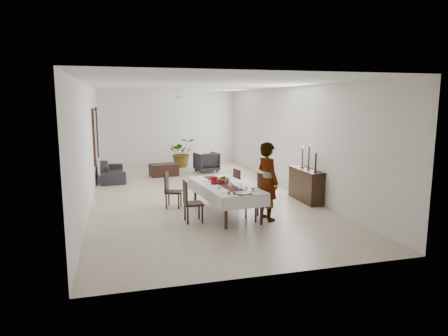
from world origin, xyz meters
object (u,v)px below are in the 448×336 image
woman (268,181)px  sofa (112,171)px  dining_table_top (225,186)px  sideboard_body (306,186)px  red_pitcher (214,180)px

woman → sofa: woman is taller
woman → sofa: bearing=15.8°
dining_table_top → sideboard_body: sideboard_body is taller
sofa → red_pitcher: bearing=-156.7°
dining_table_top → sideboard_body: bearing=9.4°
dining_table_top → red_pitcher: red_pitcher is taller
sideboard_body → sofa: size_ratio=0.69×
sideboard_body → sofa: bearing=139.2°
dining_table_top → red_pitcher: bearing=149.0°
dining_table_top → woman: (0.82, -0.70, 0.21)m
red_pitcher → sofa: 5.71m
woman → dining_table_top: bearing=34.4°
red_pitcher → woman: size_ratio=0.11×
sideboard_body → sofa: (-5.24, 4.53, -0.13)m
sofa → dining_table_top: bearing=-154.9°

